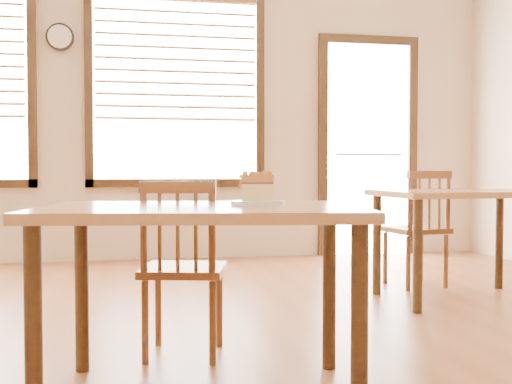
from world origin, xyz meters
TOP-DOWN VIEW (x-y plane):
  - window_right at (0.30, 3.97)m, footprint 1.76×0.10m
  - entry_door at (2.30, 3.98)m, footprint 1.08×0.06m
  - wall_clock at (-0.80, 3.96)m, footprint 0.26×0.05m
  - cafe_table_main at (0.12, 0.07)m, footprint 1.35×1.01m
  - cafe_chair_main at (0.08, 0.62)m, footprint 0.46×0.46m
  - cafe_table_second at (2.07, 1.61)m, footprint 1.15×0.79m
  - cafe_chair_second at (1.99, 2.11)m, footprint 0.45×0.45m
  - plate at (0.34, 0.09)m, footprint 0.21×0.21m
  - cake_slice at (0.34, 0.09)m, footprint 0.15×0.12m

SIDE VIEW (x-z plane):
  - cafe_chair_main at x=0.08m, z-range 0.00..0.85m
  - cafe_chair_second at x=1.99m, z-range 0.00..0.90m
  - cafe_table_second at x=2.07m, z-range 0.27..1.02m
  - cafe_table_main at x=0.12m, z-range 0.28..1.03m
  - plate at x=0.34m, z-range 0.75..0.77m
  - cake_slice at x=0.34m, z-range 0.77..0.89m
  - entry_door at x=2.30m, z-range 0.05..2.34m
  - window_right at x=0.30m, z-range 0.83..2.79m
  - wall_clock at x=-0.80m, z-range 2.02..2.28m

